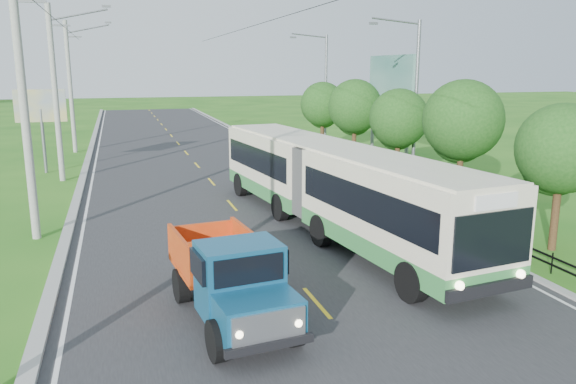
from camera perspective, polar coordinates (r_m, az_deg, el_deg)
name	(u,v)px	position (r m, az deg, el deg)	size (l,w,h in m)	color
ground	(317,303)	(16.07, 2.93, -11.22)	(240.00, 240.00, 0.00)	#216217
road	(206,176)	(34.80, -8.32, 1.65)	(14.00, 120.00, 0.02)	#28282B
curb_left	(82,181)	(34.48, -20.22, 1.01)	(0.40, 120.00, 0.15)	#9E9E99
curb_right	(316,169)	(36.52, 2.84, 2.33)	(0.30, 120.00, 0.10)	#9E9E99
edge_line_left	(92,182)	(34.46, -19.31, 0.99)	(0.12, 120.00, 0.00)	silver
edge_line_right	(309,170)	(36.36, 2.10, 2.25)	(0.12, 120.00, 0.00)	silver
centre_dash	(317,303)	(16.06, 2.93, -11.15)	(0.12, 2.20, 0.00)	yellow
railing_right	(367,182)	(31.34, 8.02, 1.01)	(0.04, 40.00, 0.60)	black
pole_near	(25,106)	(23.08, -25.17, 7.92)	(3.51, 0.32, 10.00)	gray
pole_mid	(56,93)	(34.99, -22.52, 9.29)	(3.51, 0.32, 10.00)	gray
pole_far	(71,87)	(46.95, -21.21, 9.96)	(3.51, 0.32, 10.00)	gray
tree_second	(560,153)	(22.04, 25.90, 3.56)	(3.18, 3.26, 5.30)	#382314
tree_third	(462,124)	(26.66, 17.26, 6.59)	(3.60, 3.62, 6.00)	#382314
tree_fourth	(398,121)	(31.82, 11.15, 7.05)	(3.24, 3.31, 5.40)	#382314
tree_fifth	(355,109)	(37.18, 6.80, 8.35)	(3.48, 3.52, 5.80)	#382314
tree_back	(323,107)	(42.75, 3.53, 8.66)	(3.30, 3.36, 5.50)	#382314
streetlight_mid	(413,97)	(31.98, 12.63, 9.38)	(3.02, 0.20, 9.07)	slate
streetlight_far	(324,89)	(44.70, 3.67, 10.43)	(3.02, 0.20, 9.07)	slate
planter_near	(460,217)	(24.85, 17.05, -2.47)	(0.64, 0.64, 0.67)	silver
planter_mid	(377,182)	(31.60, 9.01, 1.04)	(0.64, 0.64, 0.67)	silver
planter_far	(326,160)	(38.83, 3.86, 3.28)	(0.64, 0.64, 0.67)	silver
billboard_left	(41,111)	(38.17, -23.82, 7.52)	(3.00, 0.20, 5.20)	slate
billboard_right	(391,86)	(38.03, 10.38, 10.58)	(0.24, 6.00, 7.30)	slate
bus	(332,181)	(22.45, 4.45, 1.14)	(4.89, 17.97, 3.43)	#327F3D
dump_truck	(230,272)	(14.66, -5.89, -8.13)	(2.68, 5.70, 2.32)	navy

